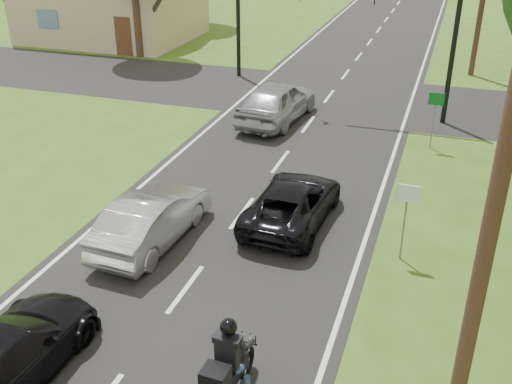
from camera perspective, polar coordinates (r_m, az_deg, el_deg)
ground at (r=14.57m, az=-6.72°, el=-9.18°), size 140.00×140.00×0.00m
road at (r=22.89m, az=3.76°, el=4.80°), size 8.00×100.00×0.01m
cross_road at (r=28.41m, az=6.97°, el=9.03°), size 60.00×7.00×0.01m
motorcycle_rider at (r=11.19m, az=-2.72°, el=-16.97°), size 0.64×2.26×1.95m
dark_suv at (r=17.00m, az=3.51°, el=-0.99°), size 2.21×4.47×1.22m
silver_sedan at (r=16.18m, az=-9.89°, el=-2.50°), size 1.70×4.33×1.40m
silver_suv at (r=24.75m, az=2.01°, el=8.62°), size 2.49×5.13×1.69m
dark_car_behind at (r=12.60m, az=-22.79°, el=-14.24°), size 1.82×4.46×1.29m
traffic_signal at (r=25.05m, az=14.25°, el=15.83°), size 6.38×0.44×6.00m
signal_pole_far at (r=30.96m, az=-1.71°, el=16.37°), size 0.20×0.20×6.00m
utility_pole_near at (r=9.28m, az=22.59°, el=3.06°), size 1.60×0.28×10.00m
sign_white at (r=15.23m, az=14.15°, el=-1.13°), size 0.55×0.07×2.12m
sign_green at (r=22.65m, az=16.72°, el=7.77°), size 0.55×0.07×2.12m
house at (r=41.19m, az=-13.50°, el=16.50°), size 10.20×8.00×4.84m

